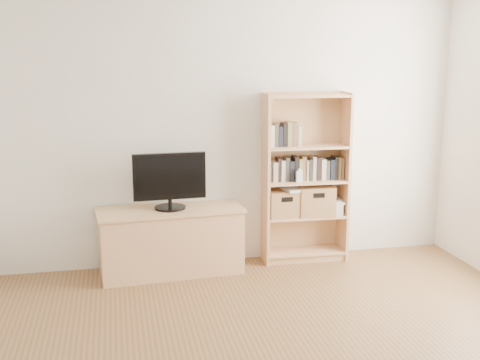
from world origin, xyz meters
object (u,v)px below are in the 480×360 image
object	(u,v)px
television	(169,181)
laptop	(300,188)
tv_stand	(171,242)
basket_right	(315,200)
bookshelf	(306,178)
baby_monitor	(299,177)
basket_left	(283,203)

from	to	relation	value
television	laptop	distance (m)	1.27
tv_stand	television	size ratio (longest dim) A/B	1.95
basket_right	bookshelf	bearing A→B (deg)	-179.91
basket_right	baby_monitor	bearing A→B (deg)	-152.97
tv_stand	basket_left	xyz separation A→B (m)	(1.10, 0.09, 0.29)
basket_right	tv_stand	bearing A→B (deg)	-172.55
television	baby_monitor	world-z (taller)	television
tv_stand	basket_left	world-z (taller)	basket_left
bookshelf	television	size ratio (longest dim) A/B	2.49
tv_stand	television	distance (m)	0.58
laptop	baby_monitor	bearing A→B (deg)	-124.15
basket_right	laptop	world-z (taller)	basket_right
tv_stand	laptop	bearing A→B (deg)	-0.54
tv_stand	laptop	world-z (taller)	laptop
baby_monitor	basket_left	size ratio (longest dim) A/B	0.35
bookshelf	baby_monitor	xyz separation A→B (m)	(-0.09, -0.09, 0.04)
basket_left	television	bearing A→B (deg)	-175.66
baby_monitor	basket_right	distance (m)	0.33
baby_monitor	laptop	xyz separation A→B (m)	(0.03, 0.08, -0.13)
basket_left	tv_stand	bearing A→B (deg)	-175.66
tv_stand	baby_monitor	world-z (taller)	baby_monitor
tv_stand	laptop	distance (m)	1.33
baby_monitor	basket_right	world-z (taller)	baby_monitor
baby_monitor	laptop	world-z (taller)	baby_monitor
basket_right	laptop	xyz separation A→B (m)	(-0.16, -0.00, 0.13)
basket_right	laptop	bearing A→B (deg)	-175.83
baby_monitor	basket_left	xyz separation A→B (m)	(-0.13, 0.09, -0.27)
television	laptop	world-z (taller)	television
television	basket_left	distance (m)	1.14
bookshelf	basket_right	world-z (taller)	bookshelf
television	bookshelf	bearing A→B (deg)	1.84
television	basket_left	xyz separation A→B (m)	(1.10, 0.09, -0.29)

